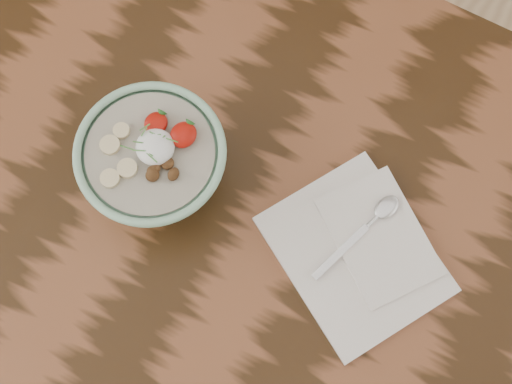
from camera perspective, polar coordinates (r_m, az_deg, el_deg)
table at (r=108.06cm, az=-3.58°, el=-2.22°), size 160.00×90.00×75.00cm
breakfast_bowl at (r=94.65cm, az=-8.14°, el=2.35°), size 19.51×19.51×12.83cm
napkin at (r=97.69cm, az=8.34°, el=-4.65°), size 29.22×27.61×1.42cm
spoon at (r=97.82cm, az=9.52°, el=-2.08°), size 6.65×15.81×0.84cm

